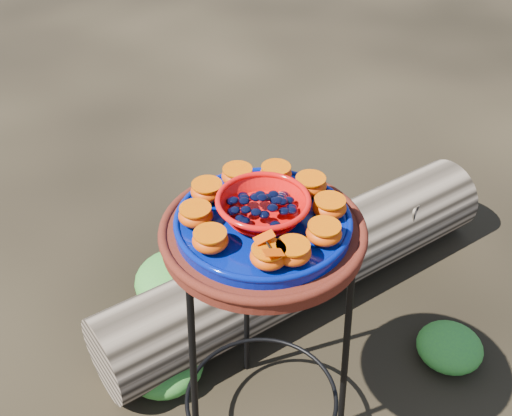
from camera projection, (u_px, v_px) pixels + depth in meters
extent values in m
cylinder|color=#431205|center=(263.00, 234.00, 1.36)|extent=(0.43, 0.43, 0.03)
cylinder|color=#041057|center=(263.00, 223.00, 1.34)|extent=(0.37, 0.37, 0.02)
ellipsoid|color=#B71D06|center=(269.00, 256.00, 1.21)|extent=(0.07, 0.07, 0.04)
ellipsoid|color=#B71D06|center=(293.00, 252.00, 1.22)|extent=(0.07, 0.07, 0.04)
ellipsoid|color=#B71D06|center=(324.00, 233.00, 1.26)|extent=(0.07, 0.07, 0.04)
ellipsoid|color=#B71D06|center=(329.00, 207.00, 1.33)|extent=(0.07, 0.07, 0.04)
ellipsoid|color=#B71D06|center=(310.00, 185.00, 1.39)|extent=(0.07, 0.07, 0.04)
ellipsoid|color=#B71D06|center=(276.00, 174.00, 1.42)|extent=(0.07, 0.07, 0.04)
ellipsoid|color=#B71D06|center=(238.00, 176.00, 1.42)|extent=(0.07, 0.07, 0.04)
ellipsoid|color=#B71D06|center=(207.00, 191.00, 1.37)|extent=(0.07, 0.07, 0.04)
ellipsoid|color=#B71D06|center=(196.00, 215.00, 1.31)|extent=(0.07, 0.07, 0.04)
ellipsoid|color=#B71D06|center=(210.00, 240.00, 1.25)|extent=(0.07, 0.07, 0.04)
ellipsoid|color=#2F6C29|center=(164.00, 364.00, 1.90)|extent=(0.23, 0.23, 0.12)
ellipsoid|color=#2F6C29|center=(450.00, 346.00, 1.97)|extent=(0.20, 0.20, 0.10)
ellipsoid|color=#2F6C29|center=(178.00, 279.00, 2.17)|extent=(0.30, 0.30, 0.15)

